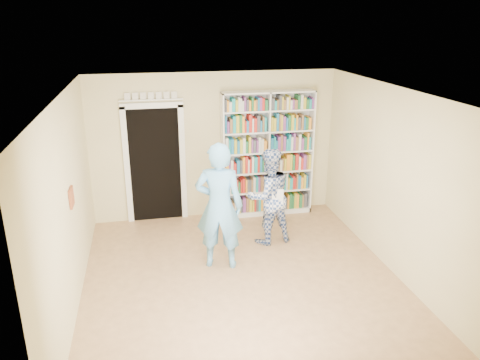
% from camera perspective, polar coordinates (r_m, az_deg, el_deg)
% --- Properties ---
extents(floor, '(5.00, 5.00, 0.00)m').
position_cam_1_polar(floor, '(6.92, 0.32, -12.18)').
color(floor, '#996E4A').
rests_on(floor, ground).
extents(ceiling, '(5.00, 5.00, 0.00)m').
position_cam_1_polar(ceiling, '(5.96, 0.37, 10.50)').
color(ceiling, white).
rests_on(ceiling, wall_back).
extents(wall_back, '(4.50, 0.00, 4.50)m').
position_cam_1_polar(wall_back, '(8.66, -3.12, 4.15)').
color(wall_back, beige).
rests_on(wall_back, floor).
extents(wall_left, '(0.00, 5.00, 5.00)m').
position_cam_1_polar(wall_left, '(6.28, -20.21, -3.09)').
color(wall_left, beige).
rests_on(wall_left, floor).
extents(wall_right, '(0.00, 5.00, 5.00)m').
position_cam_1_polar(wall_right, '(7.10, 18.39, -0.28)').
color(wall_right, beige).
rests_on(wall_right, floor).
extents(bookshelf, '(1.71, 0.32, 2.35)m').
position_cam_1_polar(bookshelf, '(8.74, 3.34, 3.21)').
color(bookshelf, white).
rests_on(bookshelf, floor).
extents(doorway, '(1.10, 0.08, 2.43)m').
position_cam_1_polar(doorway, '(8.59, -10.35, 2.57)').
color(doorway, black).
rests_on(doorway, floor).
extents(wall_art, '(0.03, 0.25, 0.25)m').
position_cam_1_polar(wall_art, '(6.44, -19.86, -2.00)').
color(wall_art, maroon).
rests_on(wall_art, wall_left).
extents(man_blue, '(0.81, 0.64, 1.94)m').
position_cam_1_polar(man_blue, '(6.90, -2.54, -3.22)').
color(man_blue, '#65ADE1').
rests_on(man_blue, floor).
extents(man_plaid, '(0.89, 0.75, 1.63)m').
position_cam_1_polar(man_plaid, '(7.71, 3.50, -2.01)').
color(man_plaid, navy).
rests_on(man_plaid, floor).
extents(paper_sheet, '(0.19, 0.03, 0.26)m').
position_cam_1_polar(paper_sheet, '(7.49, 4.61, -2.07)').
color(paper_sheet, white).
rests_on(paper_sheet, man_plaid).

